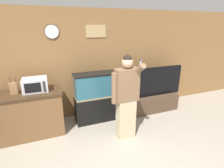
% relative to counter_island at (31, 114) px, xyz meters
% --- Properties ---
extents(wall_back_paneled, '(10.00, 0.08, 2.60)m').
position_rel_counter_island_xyz_m(wall_back_paneled, '(1.41, 0.50, 0.83)').
color(wall_back_paneled, olive).
rests_on(wall_back_paneled, ground_plane).
extents(counter_island, '(1.27, 0.68, 0.95)m').
position_rel_counter_island_xyz_m(counter_island, '(0.00, 0.00, 0.00)').
color(counter_island, brown).
rests_on(counter_island, ground_plane).
extents(microwave, '(0.47, 0.38, 0.27)m').
position_rel_counter_island_xyz_m(microwave, '(0.15, 0.04, 0.60)').
color(microwave, silver).
rests_on(microwave, counter_island).
extents(knife_block, '(0.14, 0.09, 0.34)m').
position_rel_counter_island_xyz_m(knife_block, '(-0.24, 0.01, 0.59)').
color(knife_block, olive).
rests_on(knife_block, counter_island).
extents(aquarium_on_stand, '(1.06, 0.40, 1.19)m').
position_rel_counter_island_xyz_m(aquarium_on_stand, '(1.45, 0.06, 0.12)').
color(aquarium_on_stand, black).
rests_on(aquarium_on_stand, ground_plane).
extents(tv_on_stand, '(1.58, 0.40, 1.21)m').
position_rel_counter_island_xyz_m(tv_on_stand, '(3.01, -0.03, -0.12)').
color(tv_on_stand, '#4C3828').
rests_on(tv_on_stand, ground_plane).
extents(person_standing, '(0.54, 0.41, 1.72)m').
position_rel_counter_island_xyz_m(person_standing, '(1.78, -0.82, 0.42)').
color(person_standing, '#BCAD89').
rests_on(person_standing, ground_plane).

